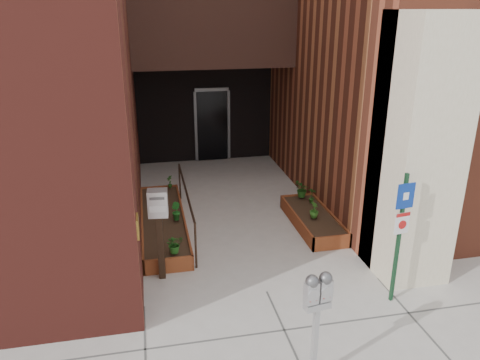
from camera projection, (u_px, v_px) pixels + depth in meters
ground at (267, 292)px, 7.75m from camera, size 80.00×80.00×0.00m
planter_left at (163, 223)px, 9.88m from camera, size 0.90×3.60×0.30m
planter_right at (313, 220)px, 10.02m from camera, size 0.80×2.20×0.30m
handrail at (186, 196)px, 9.71m from camera, size 0.04×3.34×0.90m
parking_meter at (318, 299)px, 5.53m from camera, size 0.35×0.19×1.54m
sign_post at (401, 226)px, 7.06m from camera, size 0.30×0.09×2.17m
payment_dropbox at (159, 216)px, 7.75m from camera, size 0.35×0.28×1.64m
shrub_left_a at (175, 244)px, 8.32m from camera, size 0.37×0.37×0.34m
shrub_left_b at (176, 211)px, 9.61m from camera, size 0.27×0.27×0.37m
shrub_left_c at (153, 196)px, 10.42m from camera, size 0.26×0.26×0.33m
shrub_left_d at (170, 182)px, 11.28m from camera, size 0.21×0.21×0.32m
shrub_right_a at (314, 210)px, 9.71m from camera, size 0.26×0.26×0.34m
shrub_right_b at (312, 195)px, 10.41m from camera, size 0.27×0.27×0.36m
shrub_right_c at (302, 189)px, 10.73m from camera, size 0.48×0.48×0.38m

